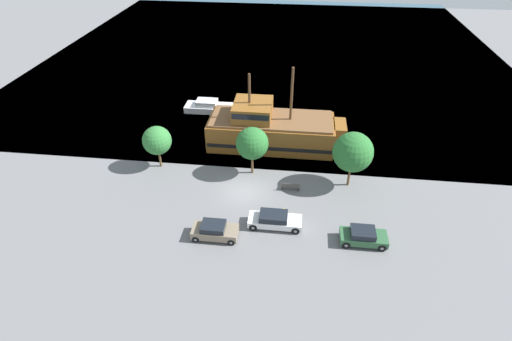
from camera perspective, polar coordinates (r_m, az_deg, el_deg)
ground_plane at (r=39.60m, az=-1.63°, el=-2.99°), size 160.00×160.00×0.00m
water_surface at (r=78.83m, az=3.00°, el=17.04°), size 80.00×80.00×0.00m
pirate_ship at (r=46.11m, az=2.10°, el=5.96°), size 15.51×5.85×9.41m
moored_boat_dockside at (r=54.65m, az=-6.59°, el=9.01°), size 6.86×2.45×1.52m
parked_car_curb_front at (r=35.02m, az=15.07°, el=-9.07°), size 3.90×1.86×1.41m
parked_car_curb_mid at (r=34.53m, az=-5.93°, el=-8.53°), size 3.91×1.84×1.43m
parked_car_curb_rear at (r=35.39m, az=2.67°, el=-7.06°), size 4.71×1.84×1.37m
fire_hydrant at (r=36.70m, az=3.97°, el=-5.87°), size 0.42×0.25×0.76m
bench_promenade_east at (r=39.65m, az=4.95°, el=-2.27°), size 1.77×0.45×0.85m
tree_row_east at (r=42.70m, az=-13.96°, el=4.17°), size 3.02×3.02×4.71m
tree_row_mideast at (r=40.20m, az=-0.55°, el=3.88°), size 3.32×3.32×5.25m
tree_row_midwest at (r=39.32m, az=13.67°, el=2.56°), size 3.91×3.91×5.87m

